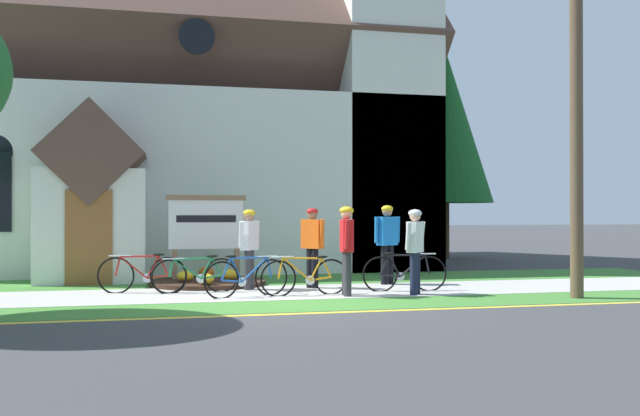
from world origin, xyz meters
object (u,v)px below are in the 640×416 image
at_px(cyclist_in_red_jersey, 249,243).
at_px(cyclist_in_orange_jersey, 387,237).
at_px(cyclist_in_blue_jersey, 312,241).
at_px(roadside_conifer, 446,126).
at_px(utility_pole, 571,35).
at_px(bicycle_green, 142,274).
at_px(bicycle_silver, 196,275).
at_px(church_sign, 206,226).
at_px(bicycle_white, 404,273).
at_px(cyclist_in_yellow_jersey, 347,243).
at_px(bicycle_blue, 305,276).
at_px(bicycle_orange, 247,277).
at_px(cyclist_in_green_jersey, 415,245).

height_order(cyclist_in_red_jersey, cyclist_in_orange_jersey, cyclist_in_orange_jersey).
height_order(cyclist_in_blue_jersey, roadside_conifer, roadside_conifer).
relative_size(utility_pole, roadside_conifer, 1.21).
relative_size(bicycle_green, cyclist_in_orange_jersey, 0.99).
distance_m(cyclist_in_blue_jersey, cyclist_in_orange_jersey, 1.83).
distance_m(bicycle_silver, utility_pole, 8.56).
relative_size(church_sign, bicycle_silver, 1.16).
bearing_deg(roadside_conifer, cyclist_in_blue_jersey, -128.25).
bearing_deg(bicycle_white, cyclist_in_red_jersey, 162.84).
bearing_deg(bicycle_green, church_sign, 53.44).
relative_size(cyclist_in_yellow_jersey, cyclist_in_orange_jersey, 0.97).
height_order(bicycle_blue, cyclist_in_blue_jersey, cyclist_in_blue_jersey).
height_order(cyclist_in_yellow_jersey, cyclist_in_orange_jersey, cyclist_in_orange_jersey).
height_order(church_sign, bicycle_blue, church_sign).
height_order(bicycle_orange, bicycle_blue, bicycle_orange).
xyz_separation_m(bicycle_green, cyclist_in_red_jersey, (2.14, 0.11, 0.60)).
bearing_deg(roadside_conifer, bicycle_silver, -136.12).
distance_m(bicycle_white, bicycle_blue, 2.12).
bearing_deg(bicycle_green, utility_pole, -18.43).
relative_size(bicycle_orange, cyclist_in_green_jersey, 1.01).
bearing_deg(bicycle_green, cyclist_in_orange_jersey, 5.40).
bearing_deg(utility_pole, cyclist_in_blue_jersey, 148.05).
bearing_deg(bicycle_orange, bicycle_green, 151.56).
bearing_deg(bicycle_green, cyclist_in_green_jersey, -15.76).
bearing_deg(cyclist_in_orange_jersey, cyclist_in_blue_jersey, -167.82).
xyz_separation_m(cyclist_in_green_jersey, cyclist_in_orange_jersey, (0.09, 1.96, 0.07)).
distance_m(cyclist_in_yellow_jersey, cyclist_in_green_jersey, 1.36).
relative_size(bicycle_green, bicycle_blue, 0.98).
relative_size(bicycle_green, cyclist_in_blue_jersey, 1.03).
relative_size(bicycle_silver, bicycle_orange, 1.03).
height_order(bicycle_white, cyclist_in_yellow_jersey, cyclist_in_yellow_jersey).
relative_size(bicycle_white, cyclist_in_red_jersey, 1.05).
bearing_deg(cyclist_in_green_jersey, utility_pole, -23.37).
height_order(cyclist_in_red_jersey, cyclist_in_blue_jersey, cyclist_in_blue_jersey).
xyz_separation_m(church_sign, bicycle_green, (-1.36, -1.84, -0.93)).
relative_size(bicycle_white, cyclist_in_green_jersey, 1.06).
relative_size(cyclist_in_blue_jersey, cyclist_in_orange_jersey, 0.96).
bearing_deg(cyclist_in_blue_jersey, cyclist_in_yellow_jersey, -76.60).
distance_m(bicycle_blue, utility_pole, 6.78).
relative_size(bicycle_orange, bicycle_blue, 0.94).
xyz_separation_m(bicycle_white, cyclist_in_red_jersey, (-3.06, 0.94, 0.60)).
xyz_separation_m(cyclist_in_red_jersey, utility_pole, (5.72, -2.73, 3.95)).
bearing_deg(bicycle_silver, cyclist_in_red_jersey, 15.29).
xyz_separation_m(bicycle_orange, cyclist_in_green_jersey, (3.24, -0.41, 0.60)).
height_order(cyclist_in_red_jersey, utility_pole, utility_pole).
distance_m(bicycle_green, cyclist_in_yellow_jersey, 4.12).
relative_size(cyclist_in_red_jersey, cyclist_in_orange_jersey, 0.94).
relative_size(church_sign, cyclist_in_green_jersey, 1.20).
height_order(bicycle_white, cyclist_in_red_jersey, cyclist_in_red_jersey).
xyz_separation_m(bicycle_green, cyclist_in_green_jersey, (5.19, -1.46, 0.59)).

